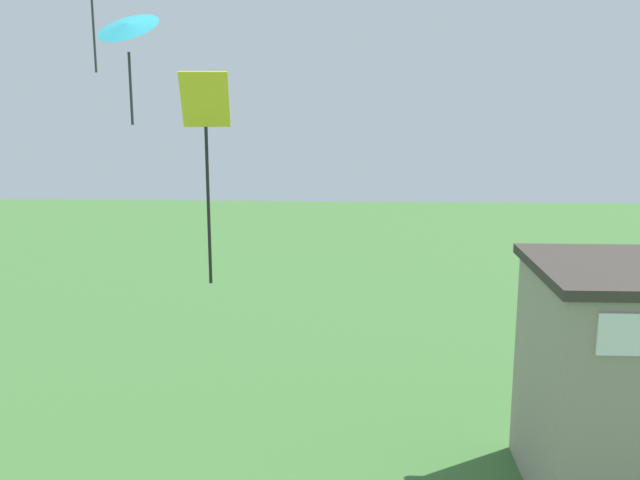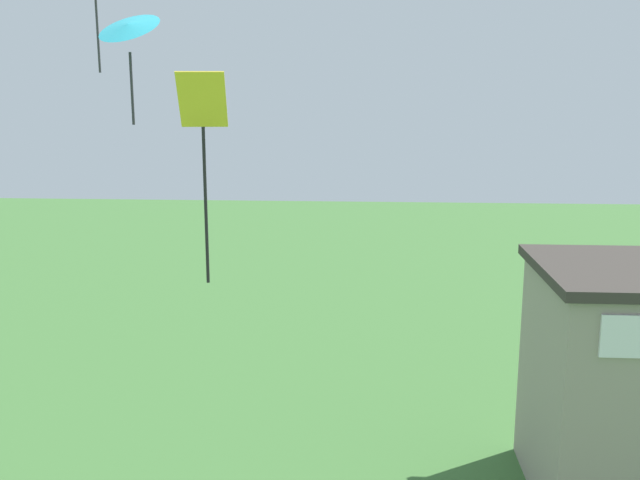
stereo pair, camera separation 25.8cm
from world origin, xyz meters
The scene contains 2 objects.
kite_cyan_delta centered at (-3.42, 9.27, 10.77)m, with size 1.39×1.32×2.06m.
kite_yellow_diamond centered at (-1.58, 6.88, 9.05)m, with size 0.77×0.66×3.19m.
Camera 2 is at (0.86, -3.68, 9.63)m, focal length 40.00 mm.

